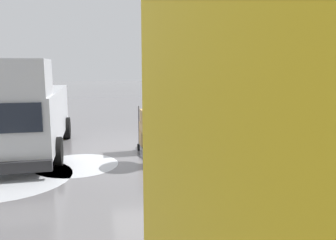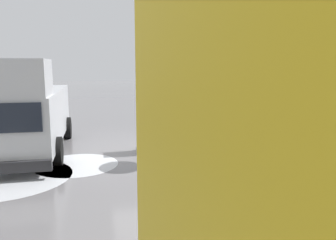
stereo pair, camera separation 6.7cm
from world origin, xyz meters
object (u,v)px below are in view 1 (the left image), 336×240
object	(u,v)px
cargo_van_parked_right	(23,112)
hand_dolly_boxes	(148,128)
pedestrian_pink_side	(185,102)
street_lamp	(324,69)
shopping_cart_vendor	(175,134)
pedestrian_black_side	(206,94)

from	to	relation	value
cargo_van_parked_right	hand_dolly_boxes	world-z (taller)	cargo_van_parked_right
pedestrian_pink_side	street_lamp	xyz separation A→B (m)	(-2.59, 1.66, 0.80)
cargo_van_parked_right	shopping_cart_vendor	size ratio (longest dim) A/B	5.14
hand_dolly_boxes	street_lamp	bearing A→B (deg)	139.18
hand_dolly_boxes	pedestrian_black_side	bearing A→B (deg)	-162.47
cargo_van_parked_right	hand_dolly_boxes	size ratio (longest dim) A/B	4.08
cargo_van_parked_right	pedestrian_pink_side	bearing A→B (deg)	156.78
hand_dolly_boxes	pedestrian_black_side	size ratio (longest dim) A/B	0.61
street_lamp	shopping_cart_vendor	bearing A→B (deg)	-43.84
shopping_cart_vendor	pedestrian_pink_side	world-z (taller)	pedestrian_pink_side
cargo_van_parked_right	street_lamp	size ratio (longest dim) A/B	1.39
shopping_cart_vendor	pedestrian_pink_side	xyz separation A→B (m)	(-0.05, 0.88, 1.00)
cargo_van_parked_right	shopping_cart_vendor	xyz separation A→B (m)	(-4.09, 0.90, -0.61)
street_lamp	pedestrian_black_side	bearing A→B (deg)	-67.19
shopping_cart_vendor	pedestrian_black_side	distance (m)	1.82
cargo_van_parked_right	pedestrian_pink_side	distance (m)	4.52
shopping_cart_vendor	hand_dolly_boxes	distance (m)	0.79
hand_dolly_boxes	street_lamp	xyz separation A→B (m)	(-3.34, 2.88, 1.66)
pedestrian_black_side	street_lamp	xyz separation A→B (m)	(-1.46, 3.48, 0.79)
pedestrian_pink_side	pedestrian_black_side	bearing A→B (deg)	-121.81
hand_dolly_boxes	pedestrian_black_side	xyz separation A→B (m)	(-1.88, -0.59, 0.88)
pedestrian_pink_side	pedestrian_black_side	distance (m)	2.14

